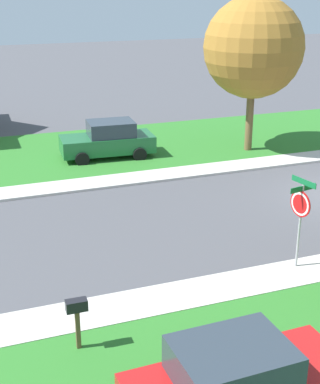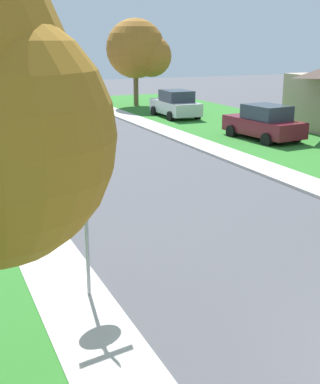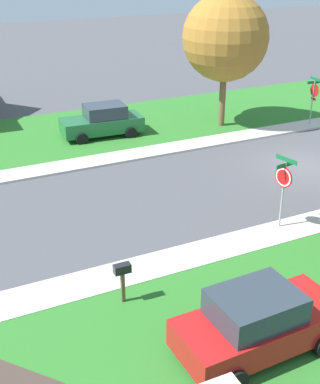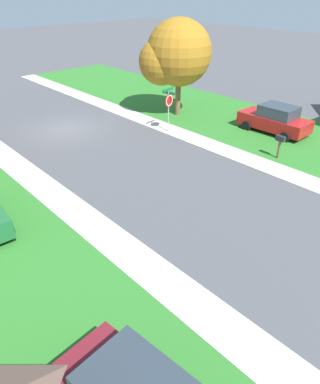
{
  "view_description": "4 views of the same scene",
  "coord_description": "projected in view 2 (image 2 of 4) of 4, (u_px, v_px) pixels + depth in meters",
  "views": [
    {
      "loc": [
        -16.62,
        13.57,
        7.88
      ],
      "look_at": [
        -0.55,
        7.63,
        1.4
      ],
      "focal_mm": 52.61,
      "sensor_mm": 36.0,
      "label": 1
    },
    {
      "loc": [
        -6.75,
        -3.92,
        4.74
      ],
      "look_at": [
        -2.15,
        6.56,
        1.4
      ],
      "focal_mm": 48.71,
      "sensor_mm": 36.0,
      "label": 2
    },
    {
      "loc": [
        -17.25,
        15.91,
        9.18
      ],
      "look_at": [
        -2.36,
        8.67,
        1.4
      ],
      "focal_mm": 48.22,
      "sensor_mm": 36.0,
      "label": 3
    },
    {
      "loc": [
        10.4,
        20.27,
        8.16
      ],
      "look_at": [
        2.6,
        11.72,
        1.4
      ],
      "focal_mm": 33.63,
      "sensor_mm": 36.0,
      "label": 4
    }
  ],
  "objects": [
    {
      "name": "car_maroon_near_corner",
      "position": [
        264.0,
        123.0,
        25.34
      ],
      "size": [
        2.38,
        4.47,
        1.76
      ],
      "color": "maroon",
      "rests_on": "ground"
    },
    {
      "name": "sidewalk_east",
      "position": [
        268.0,
        169.0,
        19.72
      ],
      "size": [
        1.4,
        56.0,
        0.1
      ],
      "primitive_type": "cube",
      "color": "beige",
      "rests_on": "ground"
    },
    {
      "name": "car_silver_kerbside_mid",
      "position": [
        175.0,
        104.0,
        32.68
      ],
      "size": [
        2.13,
        4.35,
        1.76
      ],
      "color": "silver",
      "rests_on": "ground"
    },
    {
      "name": "stop_sign_far_corner",
      "position": [
        85.0,
        204.0,
        9.43
      ],
      "size": [
        0.91,
        0.91,
        2.77
      ],
      "color": "#9E9EA3",
      "rests_on": "ground"
    },
    {
      "name": "tree_sidewalk_far",
      "position": [
        139.0,
        51.0,
        37.68
      ],
      "size": [
        4.57,
        4.25,
        6.3
      ],
      "color": "brown",
      "rests_on": "ground"
    },
    {
      "name": "sidewalk_west",
      "position": [
        14.0,
        198.0,
        16.09
      ],
      "size": [
        1.4,
        56.0,
        0.1
      ],
      "primitive_type": "cube",
      "color": "beige",
      "rests_on": "ground"
    }
  ]
}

